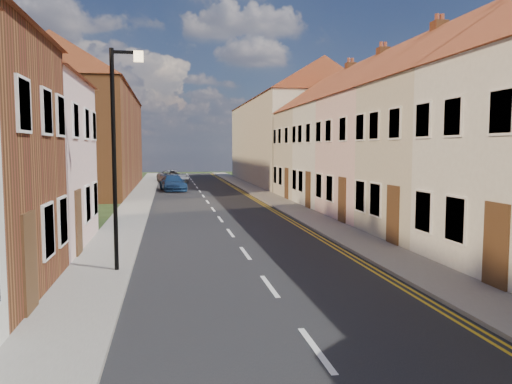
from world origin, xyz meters
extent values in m
cube|color=black|center=(0.00, 30.00, 0.01)|extent=(7.00, 90.00, 0.02)
cube|color=#9A968C|center=(-4.40, 30.00, 0.06)|extent=(1.80, 90.00, 0.12)
cube|color=#9A968C|center=(4.40, 30.00, 0.06)|extent=(1.80, 90.00, 0.12)
cube|color=#B4AC97|center=(9.30, 23.50, 3.00)|extent=(8.00, 5.00, 6.00)
cube|color=beige|center=(9.30, 28.90, 3.00)|extent=(8.00, 5.80, 6.00)
cube|color=brown|center=(9.30, 26.60, 8.20)|extent=(0.60, 0.60, 1.60)
cube|color=silver|center=(9.30, 34.30, 3.00)|extent=(8.00, 5.00, 6.00)
cube|color=brown|center=(9.30, 32.40, 8.20)|extent=(0.60, 0.60, 1.60)
cube|color=#B4AC97|center=(9.30, 39.70, 3.00)|extent=(8.00, 5.80, 6.00)
cube|color=brown|center=(9.30, 37.40, 8.20)|extent=(0.60, 0.60, 1.60)
cube|color=#B4AC97|center=(9.30, 55.00, 4.00)|extent=(8.00, 24.00, 8.00)
cube|color=brown|center=(-9.30, 50.00, 4.00)|extent=(8.00, 24.00, 8.00)
cylinder|color=black|center=(-3.90, 20.00, 3.12)|extent=(0.12, 0.12, 6.00)
cube|color=black|center=(-3.55, 20.00, 6.02)|extent=(0.70, 0.08, 0.08)
cube|color=#FFD899|center=(-3.20, 20.00, 5.92)|extent=(0.25, 0.15, 0.28)
imported|color=navy|center=(-2.12, 47.04, 0.64)|extent=(2.40, 4.62, 1.28)
imported|color=#A8A9AF|center=(-2.04, 56.71, 0.64)|extent=(3.53, 5.06, 1.28)
camera|label=1|loc=(-2.45, 6.01, 3.46)|focal=35.00mm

